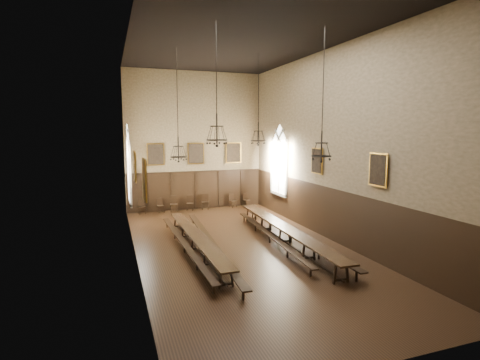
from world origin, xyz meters
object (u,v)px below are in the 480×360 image
chair_6 (233,203)px  chair_7 (246,202)px  chair_2 (174,207)px  table_right (285,235)px  chair_0 (142,209)px  bench_right_inner (270,237)px  chair_3 (190,206)px  chandelier_back_right (258,134)px  chandelier_front_left (217,131)px  chair_4 (205,205)px  chair_1 (161,208)px  bench_left_inner (211,245)px  bench_left_outer (184,246)px  chandelier_front_right (321,147)px  bench_right_outer (291,236)px  table_left (197,243)px  chandelier_back_left (178,149)px

chair_6 → chair_7: chair_6 is taller
chair_2 → chair_6: bearing=6.2°
table_right → chair_0: (-5.70, 8.64, -0.13)m
bench_right_inner → chair_2: chair_2 is taller
chair_3 → chair_7: bearing=16.7°
chandelier_back_right → chandelier_front_left: same height
chair_3 → chair_4: (1.02, -0.01, 0.01)m
chair_1 → bench_right_inner: bearing=-79.4°
chair_1 → chair_0: bearing=164.8°
chair_1 → chair_3: bearing=-14.7°
bench_left_inner → chair_3: bearing=84.3°
table_right → bench_left_outer: (-4.61, 0.29, -0.14)m
chair_4 → chandelier_front_right: (1.79, -11.30, 4.29)m
chair_1 → chair_6: size_ratio=0.97×
table_right → chair_3: chair_3 is taller
bench_left_inner → bench_right_outer: bearing=0.7°
bench_right_inner → chair_2: 8.82m
bench_left_outer → bench_right_outer: bearing=-2.3°
chandelier_front_right → chair_4: bearing=99.0°
bench_left_outer → chair_4: 8.85m
bench_right_inner → chair_3: bearing=103.9°
chandelier_front_left → chair_2: bearing=89.6°
table_left → table_right: (4.05, -0.32, 0.05)m
bench_left_outer → chair_7: (5.93, 8.36, 0.00)m
bench_left_inner → chair_4: size_ratio=10.49×
chair_6 → chandelier_front_right: size_ratio=0.19×
bench_right_inner → chair_2: bearing=110.6°
table_right → bench_left_inner: size_ratio=0.99×
chair_2 → chandelier_back_right: chandelier_back_right is taller
bench_left_inner → chair_2: chair_2 is taller
table_right → chair_7: bearing=81.3°
bench_left_inner → chair_4: (1.88, 8.58, 0.00)m
bench_right_inner → chair_2: (-3.10, 8.25, 0.04)m
table_right → chair_0: 10.35m
bench_right_inner → chandelier_front_right: (0.77, -3.04, 4.33)m
chair_2 → chandelier_back_left: bearing=-91.0°
bench_right_outer → chair_2: bearing=115.6°
chair_3 → chair_4: 1.02m
chair_0 → chandelier_back_left: chandelier_back_left is taller
bench_right_outer → chandelier_front_left: 6.74m
chair_1 → chandelier_front_right: (4.72, -11.31, 4.32)m
chair_6 → chandelier_back_right: chandelier_back_right is taller
chair_4 → chair_6: 1.95m
chair_1 → chandelier_back_left: bearing=-103.1°
chandelier_back_right → chandelier_front_right: same height
table_left → bench_right_outer: 4.44m
bench_left_outer → chair_2: chair_2 is taller
chandelier_back_left → bench_right_outer: bearing=-29.2°
chandelier_back_left → chair_6: bearing=51.8°
chair_0 → chair_7: size_ratio=1.03×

